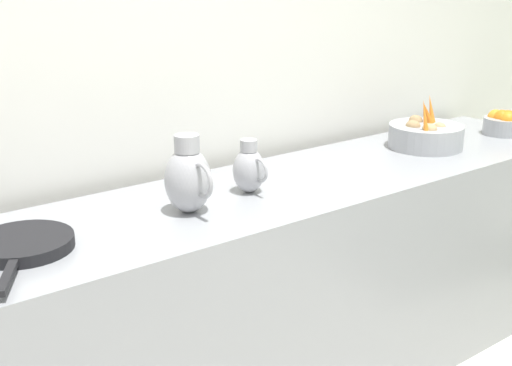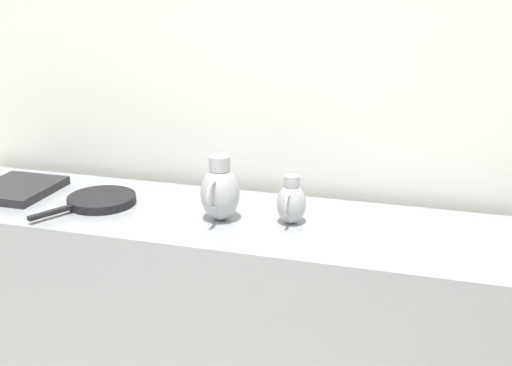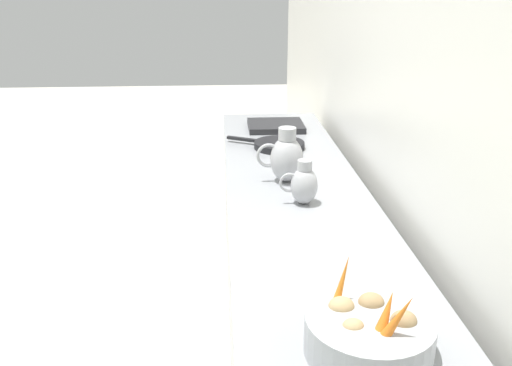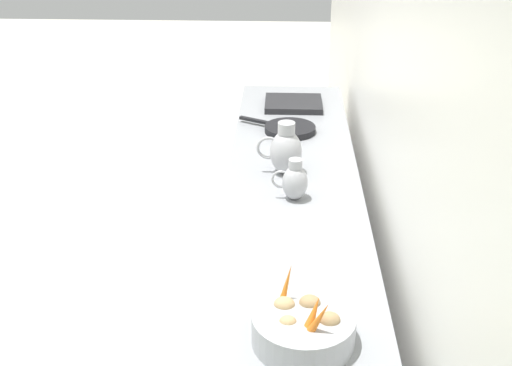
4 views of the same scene
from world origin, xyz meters
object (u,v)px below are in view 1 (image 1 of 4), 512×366
object	(u,v)px
vegetable_colander	(426,135)
metal_pitcher_short	(249,169)
skillet_on_counter	(23,244)
metal_pitcher_tall	(188,178)
orange_bowl	(503,123)

from	to	relation	value
vegetable_colander	metal_pitcher_short	xyz separation A→B (m)	(0.02, -0.97, 0.03)
metal_pitcher_short	skillet_on_counter	bearing A→B (deg)	-88.52
skillet_on_counter	metal_pitcher_tall	bearing A→B (deg)	87.78
orange_bowl	metal_pitcher_short	xyz separation A→B (m)	(-0.05, -1.44, 0.03)
orange_bowl	metal_pitcher_tall	size ratio (longest dim) A/B	0.70
metal_pitcher_short	skillet_on_counter	xyz separation A→B (m)	(0.02, -0.80, -0.07)
skillet_on_counter	orange_bowl	bearing A→B (deg)	89.35
vegetable_colander	metal_pitcher_short	size ratio (longest dim) A/B	1.70
orange_bowl	metal_pitcher_tall	world-z (taller)	metal_pitcher_tall
vegetable_colander	orange_bowl	size ratio (longest dim) A/B	1.80
orange_bowl	skillet_on_counter	distance (m)	2.24
metal_pitcher_tall	skillet_on_counter	distance (m)	0.54
vegetable_colander	orange_bowl	bearing A→B (deg)	82.13
orange_bowl	metal_pitcher_tall	bearing A→B (deg)	-90.17
vegetable_colander	skillet_on_counter	bearing A→B (deg)	-88.69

